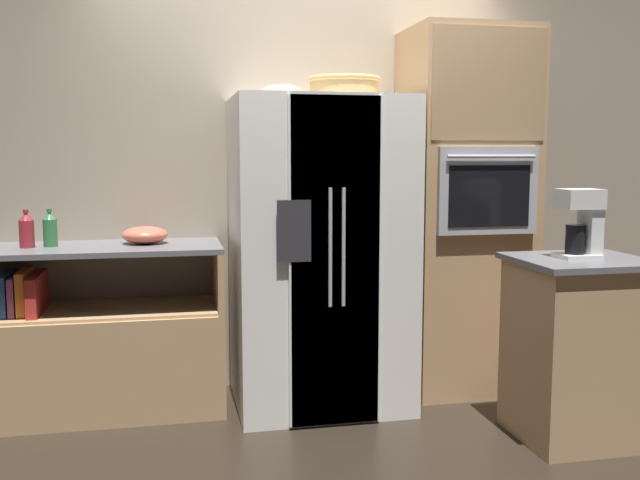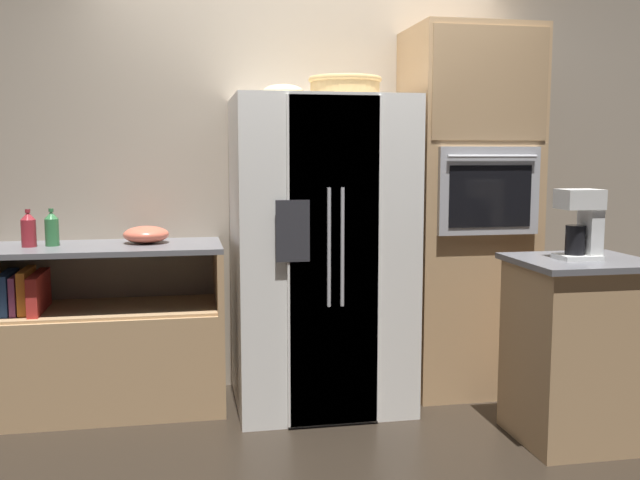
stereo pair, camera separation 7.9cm
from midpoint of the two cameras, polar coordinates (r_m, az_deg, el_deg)
The scene contains 12 objects.
ground_plane at distance 4.26m, azimuth -0.84°, elevation -13.12°, with size 20.00×20.00×0.00m, color black.
wall_back at distance 4.50m, azimuth -2.12°, elevation 6.15°, with size 12.00×0.06×2.80m.
counter_left at distance 4.27m, azimuth -17.44°, elevation -8.43°, with size 1.30×0.59×0.95m.
refrigerator at distance 4.11m, azimuth -0.58°, elevation -1.08°, with size 0.98×0.84×1.77m.
wall_oven at distance 4.46m, azimuth 11.02°, elevation 2.24°, with size 0.73×0.67×2.20m.
island_counter at distance 3.89m, azimuth 19.35°, elevation -8.18°, with size 0.65×0.60×0.94m.
wicker_basket at distance 4.15m, azimuth 1.41°, elevation 12.17°, with size 0.42×0.42×0.12m.
fruit_bowl at distance 4.14m, azimuth -3.57°, elevation 11.80°, with size 0.23×0.23×0.08m.
bottle_tall at distance 4.21m, azimuth -22.93°, elevation 0.76°, with size 0.08×0.08×0.21m.
bottle_short at distance 4.21m, azimuth -21.30°, elevation 0.82°, with size 0.08×0.08×0.21m.
mixing_bowl at distance 4.19m, azimuth -14.35°, elevation 0.40°, with size 0.26×0.26×0.10m.
coffee_maker at distance 3.77m, azimuth 19.72°, elevation 1.51°, with size 0.20×0.16×0.35m.
Camera 1 is at (-0.81, -3.92, 1.45)m, focal length 40.00 mm.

